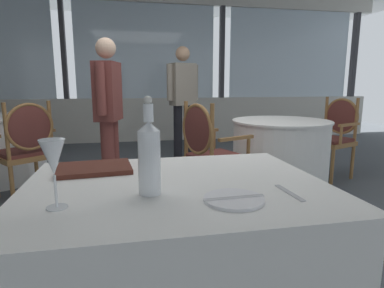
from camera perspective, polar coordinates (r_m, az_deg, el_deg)
name	(u,v)px	position (r m, az deg, el deg)	size (l,w,h in m)	color
ground_plane	(179,215)	(2.90, -2.24, -12.31)	(13.35, 13.35, 0.00)	#4C5156
window_wall_far	(147,83)	(6.51, -7.89, 10.64)	(9.67, 0.14, 2.88)	beige
foreground_table	(177,273)	(1.41, -2.66, -21.68)	(1.14, 0.89, 0.75)	white
side_plate	(234,199)	(1.07, 7.38, -9.62)	(0.20, 0.20, 0.01)	white
butter_knife	(234,198)	(1.07, 7.39, -9.36)	(0.21, 0.02, 0.00)	silver
dinner_fork	(289,193)	(1.18, 16.74, -8.20)	(0.17, 0.02, 0.00)	silver
water_bottle	(149,156)	(1.11, -7.54, -2.03)	(0.08, 0.08, 0.34)	white
wine_glass	(53,159)	(1.05, -23.26, -2.45)	(0.08, 0.08, 0.21)	white
menu_book	(95,168)	(1.48, -16.79, -4.11)	(0.31, 0.23, 0.02)	#512319
dining_chair_0_1	(26,144)	(3.50, -27.18, 0.01)	(0.66, 0.65, 0.97)	olive
background_table_1	(280,155)	(3.57, 15.17, -1.95)	(1.02, 1.02, 0.75)	white
dining_chair_1_0	(334,131)	(4.28, 23.73, 2.05)	(0.60, 0.63, 0.97)	olive
dining_chair_1_1	(208,148)	(2.91, 2.88, -0.66)	(0.60, 0.63, 0.97)	olive
diner_person_0	(108,108)	(3.37, -14.50, 6.10)	(0.28, 0.52, 1.57)	brown
diner_person_1	(183,96)	(4.86, -1.62, 8.42)	(0.50, 0.32, 1.66)	black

